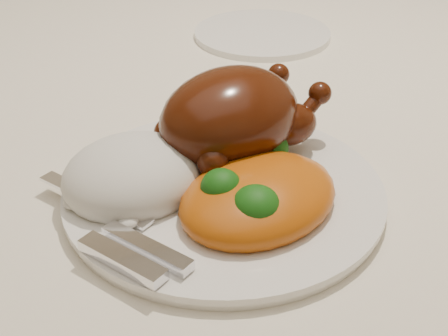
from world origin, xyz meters
name	(u,v)px	position (x,y,z in m)	size (l,w,h in m)	color
dining_table	(169,191)	(0.00, 0.00, 0.67)	(1.60, 0.90, 0.76)	brown
tablecloth	(166,138)	(0.00, 0.00, 0.74)	(1.73, 1.03, 0.18)	silver
dinner_plate	(224,193)	(0.00, -0.17, 0.77)	(0.28, 0.28, 0.01)	white
side_plate	(262,34)	(0.21, 0.17, 0.77)	(0.19, 0.19, 0.01)	white
roast_chicken	(234,116)	(0.03, -0.13, 0.82)	(0.18, 0.14, 0.09)	#491907
rice_mound	(133,177)	(-0.08, -0.14, 0.79)	(0.14, 0.13, 0.07)	silver
mac_and_cheese	(261,194)	(0.01, -0.21, 0.79)	(0.17, 0.15, 0.06)	#B34E0B
cutlery	(124,234)	(-0.10, -0.21, 0.79)	(0.09, 0.18, 0.01)	silver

